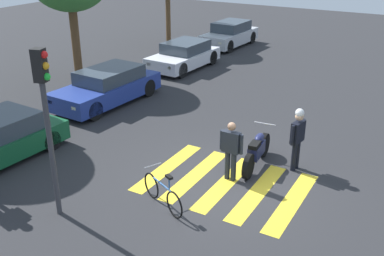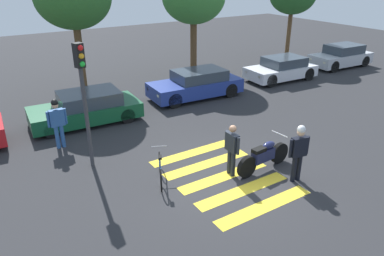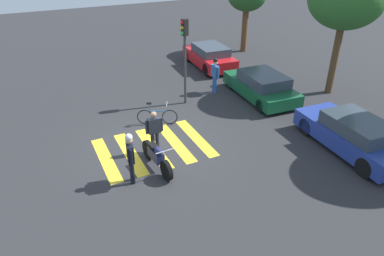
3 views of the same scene
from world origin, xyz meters
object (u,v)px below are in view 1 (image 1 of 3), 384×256
traffic_light_pole (46,107)px  car_silver_sedan (230,35)px  officer_on_foot (298,135)px  officer_by_motorcycle (231,148)px  car_white_van (184,55)px  police_motorcycle (257,151)px  leaning_bicycle (163,193)px  car_blue_hatchback (107,87)px

traffic_light_pole → car_silver_sedan: bearing=12.5°
officer_on_foot → traffic_light_pole: size_ratio=0.46×
officer_on_foot → officer_by_motorcycle: (-1.40, 1.31, -0.11)m
traffic_light_pole → car_white_van: bearing=17.4°
police_motorcycle → officer_by_motorcycle: 1.16m
officer_on_foot → traffic_light_pole: 6.51m
leaning_bicycle → traffic_light_pole: bearing=126.1°
leaning_bicycle → car_white_van: size_ratio=0.39×
car_white_van → traffic_light_pole: size_ratio=1.03×
officer_on_foot → car_blue_hatchback: bearing=78.4°
car_silver_sedan → officer_by_motorcycle: bearing=-154.5°
leaning_bicycle → car_silver_sedan: bearing=20.0°
police_motorcycle → car_blue_hatchback: size_ratio=0.48×
officer_on_foot → car_silver_sedan: 14.82m
police_motorcycle → car_white_van: bearing=42.0°
police_motorcycle → officer_by_motorcycle: (-1.02, 0.32, 0.45)m
leaning_bicycle → officer_on_foot: size_ratio=0.87×
traffic_light_pole → officer_on_foot: bearing=-40.3°
officer_on_foot → police_motorcycle: bearing=111.1°
leaning_bicycle → officer_by_motorcycle: 2.23m
police_motorcycle → car_silver_sedan: car_silver_sedan is taller
car_white_van → car_silver_sedan: car_silver_sedan is taller
officer_on_foot → traffic_light_pole: traffic_light_pole is taller
officer_by_motorcycle → police_motorcycle: bearing=-17.6°
car_white_van → traffic_light_pole: bearing=-162.6°
car_white_van → traffic_light_pole: 12.79m
leaning_bicycle → car_blue_hatchback: car_blue_hatchback is taller
officer_by_motorcycle → car_silver_sedan: officer_by_motorcycle is taller
police_motorcycle → car_silver_sedan: bearing=28.3°
officer_by_motorcycle → car_white_van: officer_by_motorcycle is taller
police_motorcycle → officer_on_foot: size_ratio=1.21×
leaning_bicycle → officer_on_foot: (3.40, -2.13, 0.67)m
officer_by_motorcycle → car_blue_hatchback: size_ratio=0.36×
officer_by_motorcycle → car_silver_sedan: size_ratio=0.39×
officer_on_foot → car_white_van: bearing=47.3°
car_white_van → car_silver_sedan: size_ratio=0.97×
car_silver_sedan → police_motorcycle: bearing=-151.7°
leaning_bicycle → car_blue_hatchback: bearing=49.0°
police_motorcycle → car_white_van: (7.62, 6.86, 0.15)m
police_motorcycle → car_silver_sedan: 14.64m
officer_by_motorcycle → car_blue_hatchback: (3.02, 6.59, -0.28)m
officer_by_motorcycle → traffic_light_pole: traffic_light_pole is taller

